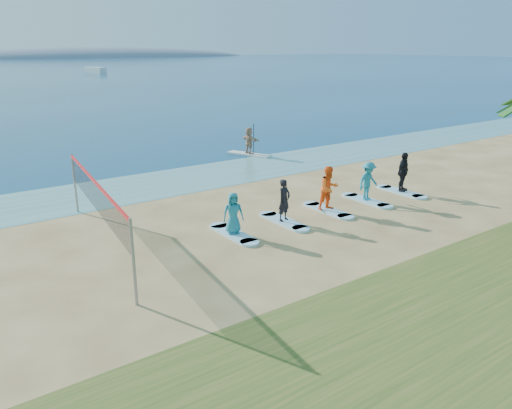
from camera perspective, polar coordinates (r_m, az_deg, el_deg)
ground at (r=18.24m, az=7.17°, el=-4.09°), size 600.00×600.00×0.00m
shallow_water at (r=26.49m, az=-8.34°, el=2.83°), size 600.00×600.00×0.00m
island_ridge at (r=330.10m, az=-17.40°, el=15.79°), size 220.00×56.00×18.00m
volleyball_net at (r=17.61m, az=-17.84°, el=0.93°), size 1.19×9.02×2.50m
paddleboard at (r=32.18m, az=-0.78°, el=5.75°), size 1.84×3.03×0.12m
paddleboarder at (r=32.00m, az=-0.79°, el=7.33°), size 0.58×1.58×1.68m
boat_offshore_b at (r=139.22m, az=-17.88°, el=14.14°), size 3.86×7.15×1.38m
surfboard_0 at (r=18.59m, az=-2.59°, el=-3.38°), size 0.70×2.20×0.09m
student_0 at (r=18.31m, az=-2.63°, el=-0.98°), size 0.89×0.74×1.55m
surfboard_1 at (r=19.91m, az=3.20°, el=-1.93°), size 0.70×2.20×0.09m
student_1 at (r=19.63m, az=3.25°, el=0.49°), size 0.69×0.54×1.68m
surfboard_2 at (r=21.42m, az=8.22°, el=-0.66°), size 0.70×2.20×0.09m
student_2 at (r=21.14m, az=8.34°, el=1.87°), size 0.97×0.78×1.87m
surfboard_3 at (r=23.08m, az=12.55°, el=0.44°), size 0.70×2.20×0.09m
student_3 at (r=22.83m, az=12.70°, el=2.64°), size 1.16×0.70×1.74m
surfboard_4 at (r=24.86m, az=16.28°, el=1.39°), size 0.70×2.20×0.09m
student_4 at (r=24.62m, az=16.47°, el=3.59°), size 1.18×0.76×1.87m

